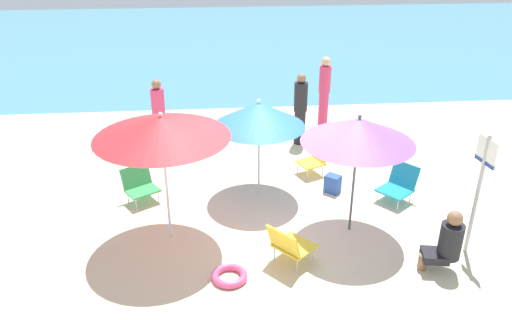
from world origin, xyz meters
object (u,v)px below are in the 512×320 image
object	(u,v)px
umbrella_red	(161,127)
beach_chair_b	(139,184)
umbrella_blue	(259,114)
umbrella_purple	(358,131)
warning_sign	(481,179)
beach_chair_c	(399,184)
person_a	(300,109)
swim_ring	(230,276)
beach_chair_a	(315,158)
beach_bag	(333,184)
person_b	(447,242)
beach_chair_d	(289,244)
person_c	(324,92)
person_d	(159,116)

from	to	relation	value
umbrella_red	beach_chair_b	bearing A→B (deg)	116.48
umbrella_blue	umbrella_red	world-z (taller)	umbrella_red
umbrella_purple	beach_chair_b	world-z (taller)	umbrella_purple
beach_chair_b	warning_sign	size ratio (longest dim) A/B	0.38
beach_chair_c	person_a	distance (m)	3.01
umbrella_blue	person_a	bearing A→B (deg)	62.96
umbrella_purple	swim_ring	size ratio (longest dim) A/B	3.92
warning_sign	swim_ring	distance (m)	3.84
beach_chair_a	beach_bag	world-z (taller)	beach_chair_a
umbrella_blue	umbrella_purple	distance (m)	1.93
umbrella_red	swim_ring	xyz separation A→B (m)	(0.90, -1.12, -1.85)
beach_chair_c	beach_bag	size ratio (longest dim) A/B	2.34
person_b	beach_bag	world-z (taller)	person_b
umbrella_purple	beach_chair_d	size ratio (longest dim) A/B	2.53
person_b	beach_bag	bearing A→B (deg)	-55.81
beach_chair_b	beach_chair_a	bearing A→B (deg)	70.40
umbrella_blue	person_c	bearing A→B (deg)	58.92
beach_chair_a	umbrella_red	bearing A→B (deg)	13.01
warning_sign	person_b	bearing A→B (deg)	-150.52
person_a	beach_bag	xyz separation A→B (m)	(0.25, -2.27, -0.64)
beach_chair_b	beach_chair_d	world-z (taller)	beach_chair_d
umbrella_red	umbrella_purple	xyz separation A→B (m)	(2.90, -0.03, -0.15)
person_d	swim_ring	distance (m)	4.71
person_c	umbrella_red	bearing A→B (deg)	-143.40
beach_chair_a	beach_chair_b	xyz separation A→B (m)	(-3.32, -0.77, -0.01)
beach_chair_b	person_d	bearing A→B (deg)	141.63
umbrella_red	warning_sign	size ratio (longest dim) A/B	1.10
umbrella_blue	person_b	xyz separation A→B (m)	(2.45, -2.50, -1.05)
beach_chair_b	person_a	size ratio (longest dim) A/B	0.45
swim_ring	person_c	bearing A→B (deg)	65.79
person_a	umbrella_purple	bearing A→B (deg)	8.59
umbrella_blue	person_b	size ratio (longest dim) A/B	1.84
beach_chair_a	beach_chair_c	xyz separation A→B (m)	(1.30, -1.15, -0.01)
person_c	beach_chair_b	bearing A→B (deg)	-157.67
beach_chair_a	swim_ring	size ratio (longest dim) A/B	1.30
beach_chair_b	beach_chair_c	world-z (taller)	beach_chair_c
umbrella_purple	beach_chair_d	distance (m)	1.97
beach_chair_b	beach_bag	size ratio (longest dim) A/B	2.13
person_c	umbrella_blue	bearing A→B (deg)	-136.71
swim_ring	umbrella_red	bearing A→B (deg)	128.52
beach_chair_c	beach_bag	bearing A→B (deg)	-57.01
beach_chair_c	beach_bag	distance (m)	1.18
person_a	swim_ring	xyz separation A→B (m)	(-1.75, -4.61, -0.76)
umbrella_blue	beach_bag	xyz separation A→B (m)	(1.36, -0.09, -1.38)
beach_chair_a	person_a	world-z (taller)	person_a
umbrella_red	beach_chair_d	size ratio (longest dim) A/B	2.68
umbrella_purple	beach_bag	world-z (taller)	umbrella_purple
umbrella_red	warning_sign	xyz separation A→B (m)	(4.53, -0.77, -0.65)
beach_chair_c	person_b	size ratio (longest dim) A/B	0.80
umbrella_blue	beach_chair_a	distance (m)	1.83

